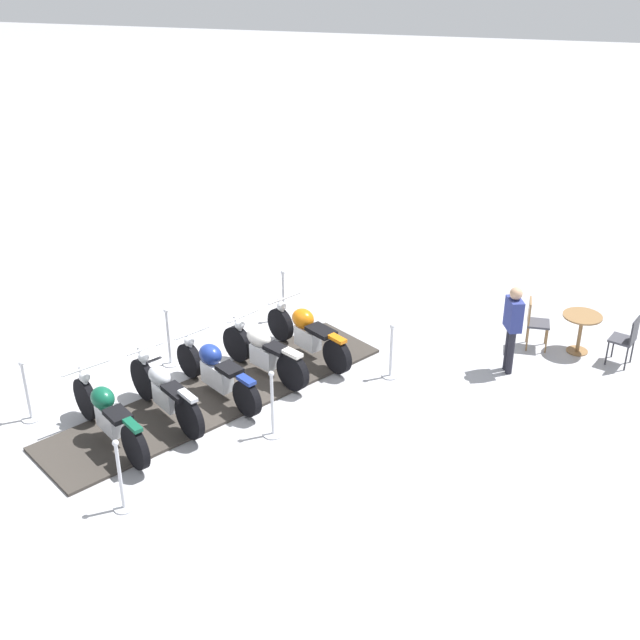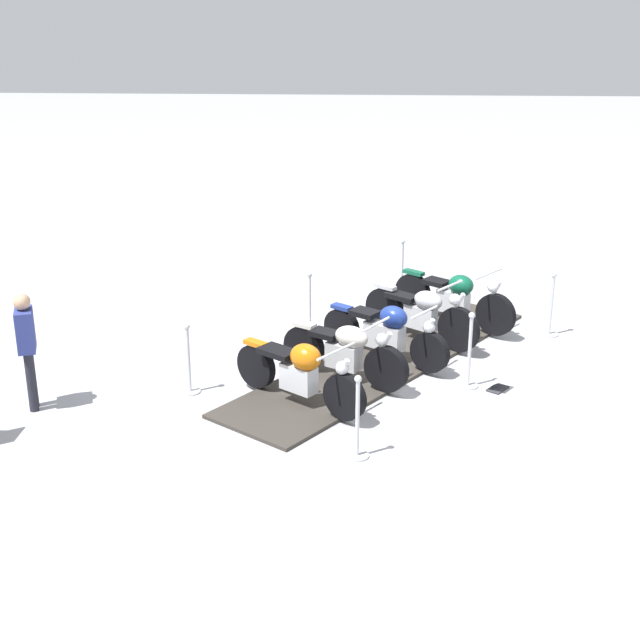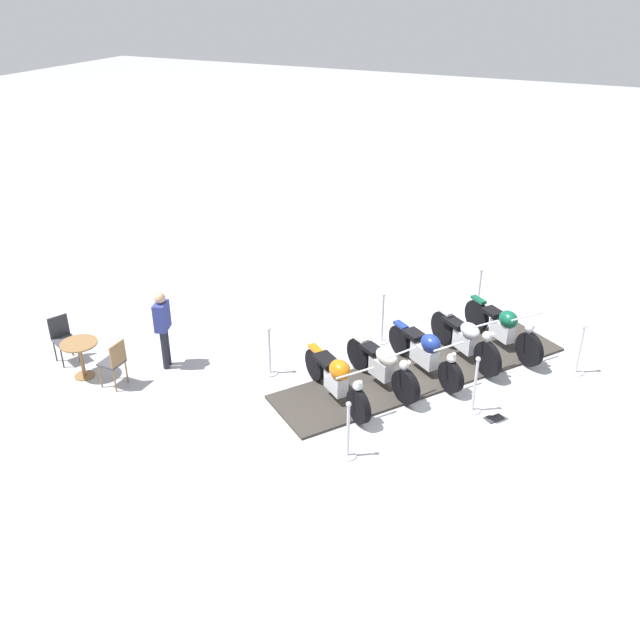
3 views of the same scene
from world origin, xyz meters
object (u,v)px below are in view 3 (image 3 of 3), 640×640
object	(u,v)px
stanchion_left_front	(270,357)
stanchion_right_rear	(578,357)
motorcycle_chrome	(466,338)
cafe_chair_across_table	(114,361)
cafe_chair_near_table	(62,336)
motorcycle_forest	(504,327)
bystander_person	(163,323)
cafe_table	(80,351)
motorcycle_cream	(383,365)
info_placard	(494,416)
stanchion_left_mid	(382,325)
stanchion_left_rear	(478,298)
stanchion_right_front	(348,438)
motorcycle_copper	(337,378)
stanchion_right_mid	(474,392)
motorcycle_navy	(426,352)

from	to	relation	value
stanchion_left_front	stanchion_right_rear	bearing A→B (deg)	24.95
motorcycle_chrome	cafe_chair_across_table	size ratio (longest dim) A/B	1.84
stanchion_left_front	motorcycle_chrome	bearing A→B (deg)	31.71
motorcycle_chrome	cafe_chair_near_table	world-z (taller)	motorcycle_chrome
motorcycle_forest	bystander_person	xyz separation A→B (m)	(-5.92, -3.48, 0.45)
motorcycle_chrome	cafe_chair_across_table	world-z (taller)	motorcycle_chrome
motorcycle_chrome	cafe_table	xyz separation A→B (m)	(-6.58, -3.67, 0.04)
motorcycle_cream	info_placard	distance (m)	2.20
bystander_person	cafe_chair_across_table	bearing A→B (deg)	-131.73
motorcycle_forest	stanchion_left_mid	xyz separation A→B (m)	(-2.38, -0.73, -0.14)
cafe_chair_near_table	stanchion_left_rear	bearing A→B (deg)	61.51
motorcycle_chrome	stanchion_right_front	bearing A→B (deg)	-66.13
motorcycle_cream	stanchion_left_mid	size ratio (longest dim) A/B	1.59
stanchion_right_rear	info_placard	size ratio (longest dim) A/B	2.83
motorcycle_copper	cafe_chair_near_table	size ratio (longest dim) A/B	1.93
stanchion_left_rear	stanchion_right_rear	bearing A→B (deg)	-35.98
motorcycle_cream	info_placard	size ratio (longest dim) A/B	4.79
motorcycle_copper	cafe_chair_near_table	bearing A→B (deg)	-133.87
motorcycle_cream	cafe_chair_across_table	world-z (taller)	motorcycle_cream
motorcycle_chrome	stanchion_right_mid	distance (m)	1.75
motorcycle_forest	cafe_table	world-z (taller)	motorcycle_forest
stanchion_left_front	bystander_person	distance (m)	2.18
stanchion_left_rear	info_placard	world-z (taller)	stanchion_left_rear
stanchion_left_mid	cafe_chair_near_table	xyz separation A→B (m)	(-5.55, -3.41, 0.17)
motorcycle_navy	stanchion_right_rear	bearing A→B (deg)	61.49
cafe_table	stanchion_left_front	bearing A→B (deg)	26.36
motorcycle_forest	cafe_chair_near_table	xyz separation A→B (m)	(-7.93, -4.14, 0.03)
stanchion_right_rear	info_placard	world-z (taller)	stanchion_right_rear
motorcycle_cream	stanchion_right_mid	distance (m)	1.75
motorcycle_navy	motorcycle_copper	bearing A→B (deg)	-90.38
motorcycle_navy	cafe_chair_near_table	distance (m)	7.22
stanchion_left_rear	cafe_chair_near_table	xyz separation A→B (m)	(-7.09, -5.53, 0.14)
motorcycle_chrome	stanchion_left_front	distance (m)	3.92
motorcycle_cream	info_placard	bearing A→B (deg)	28.44
bystander_person	info_placard	bearing A→B (deg)	-9.71
stanchion_left_rear	cafe_table	xyz separation A→B (m)	(-6.33, -5.86, 0.14)
motorcycle_forest	stanchion_right_front	xyz separation A→B (m)	(-1.56, -4.57, -0.15)
motorcycle_navy	motorcycle_chrome	bearing A→B (deg)	90.69
motorcycle_navy	motorcycle_chrome	xyz separation A→B (m)	(0.57, 0.81, 0.03)
motorcycle_navy	info_placard	xyz separation A→B (m)	(1.56, -0.92, -0.43)
motorcycle_navy	info_placard	distance (m)	1.86
motorcycle_copper	stanchion_right_rear	size ratio (longest dim) A/B	1.71
motorcycle_copper	cafe_chair_across_table	xyz separation A→B (m)	(-4.00, -1.25, 0.05)
stanchion_left_rear	motorcycle_cream	bearing A→B (deg)	-103.64
cafe_table	bystander_person	bearing A→B (deg)	38.24
cafe_table	cafe_chair_across_table	bearing A→B (deg)	-0.06
info_placard	stanchion_right_rear	bearing A→B (deg)	-171.08
stanchion_right_front	stanchion_left_front	bearing A→B (deg)	144.02
motorcycle_forest	info_placard	distance (m)	2.60
stanchion_right_front	info_placard	bearing A→B (deg)	46.19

